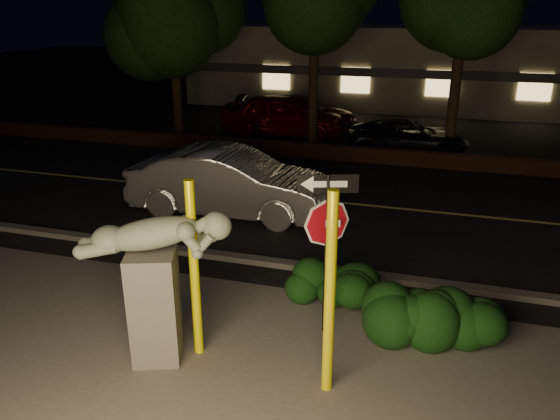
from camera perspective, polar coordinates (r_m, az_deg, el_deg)
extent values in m
plane|color=black|center=(17.65, 8.89, 3.84)|extent=(90.00, 90.00, 0.00)
cube|color=#4C4944|center=(7.97, -3.17, -18.66)|extent=(14.00, 6.00, 0.02)
cube|color=black|center=(14.83, 7.22, 0.64)|extent=(80.00, 8.00, 0.01)
cube|color=#B4B348|center=(14.82, 7.23, 0.69)|extent=(80.00, 0.12, 0.00)
cube|color=#4C4944|center=(11.10, 3.61, -6.09)|extent=(80.00, 0.25, 0.12)
cube|color=#3F2114|center=(18.82, 9.50, 5.66)|extent=(40.00, 0.35, 0.50)
cube|color=black|center=(24.40, 11.27, 8.41)|extent=(40.00, 12.00, 0.01)
cube|color=#666152|center=(31.99, 13.07, 14.76)|extent=(22.00, 10.00, 4.00)
cube|color=#333338|center=(26.93, 12.24, 13.79)|extent=(22.00, 0.20, 0.40)
cube|color=#FFD87F|center=(28.15, -0.41, 13.70)|extent=(1.40, 0.08, 1.20)
cube|color=#FFD87F|center=(27.26, 7.89, 13.28)|extent=(1.40, 0.08, 1.20)
cube|color=#FFD87F|center=(26.94, 16.51, 12.56)|extent=(1.40, 0.08, 1.20)
cube|color=#FFD87F|center=(27.21, 25.09, 11.56)|extent=(1.40, 0.08, 1.20)
cylinder|color=black|center=(22.45, -10.75, 12.25)|extent=(0.36, 0.36, 3.75)
cylinder|color=black|center=(20.71, 3.51, 12.57)|extent=(0.36, 0.36, 4.25)
cylinder|color=black|center=(19.81, 17.70, 10.91)|extent=(0.36, 0.36, 4.00)
cylinder|color=#FFF700|center=(8.12, -8.94, -6.33)|extent=(0.14, 0.14, 2.80)
cylinder|color=yellow|center=(7.25, 5.22, -9.00)|extent=(0.15, 0.15, 2.95)
cylinder|color=black|center=(8.58, 4.80, -4.95)|extent=(0.06, 0.06, 2.70)
cube|color=white|center=(8.35, 4.92, -1.37)|extent=(0.39, 0.16, 0.12)
cube|color=black|center=(8.13, 5.06, 2.73)|extent=(0.88, 0.31, 0.29)
cube|color=white|center=(8.13, 5.06, 2.73)|extent=(0.56, 0.20, 0.12)
cube|color=#4C4944|center=(8.37, -12.93, -9.83)|extent=(0.88, 0.88, 1.76)
sphere|color=#616C5B|center=(7.69, -6.63, -1.64)|extent=(0.41, 0.41, 0.41)
ellipsoid|color=black|center=(9.77, 4.61, -7.46)|extent=(1.91, 1.29, 0.91)
ellipsoid|color=black|center=(9.12, 16.63, -9.54)|extent=(2.06, 1.61, 1.19)
ellipsoid|color=black|center=(8.85, 14.27, -10.85)|extent=(1.58, 1.08, 1.04)
imported|color=#BABABF|center=(13.82, -5.23, 2.87)|extent=(5.12, 1.87, 1.68)
imported|color=maroon|center=(22.44, 0.27, 9.91)|extent=(5.04, 2.31, 1.67)
imported|color=#40100D|center=(23.28, 1.79, 10.05)|extent=(5.44, 3.28, 1.47)
imported|color=black|center=(20.18, 13.18, 7.43)|extent=(4.52, 2.61, 1.19)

